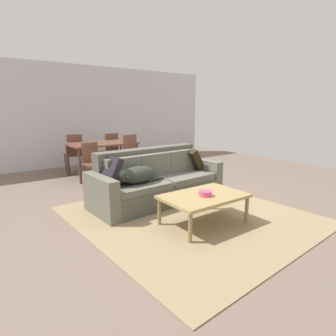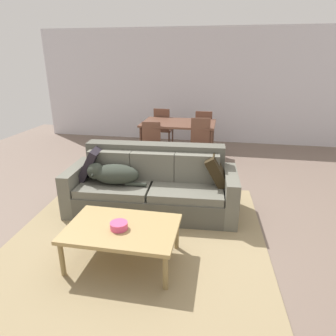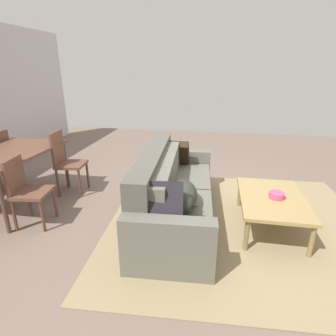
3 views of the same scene
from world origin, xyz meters
name	(u,v)px [view 1 (image 1 of 3)]	position (x,y,z in m)	size (l,w,h in m)	color
ground_plane	(171,200)	(0.00, 0.00, 0.00)	(10.00, 10.00, 0.00)	#736054
back_partition	(85,116)	(0.00, 4.00, 1.35)	(8.00, 0.12, 2.70)	silver
area_rug	(188,215)	(-0.22, -0.73, 0.01)	(2.97, 3.22, 0.01)	#94815C
couch	(156,181)	(-0.22, 0.12, 0.34)	(2.33, 1.00, 0.89)	#504F45
dog_on_left_cushion	(135,175)	(-0.73, -0.07, 0.57)	(0.81, 0.39, 0.29)	#2F352C
throw_pillow_by_left_arm	(108,171)	(-1.10, 0.11, 0.63)	(0.10, 0.46, 0.46)	black
throw_pillow_by_right_arm	(192,159)	(0.65, 0.22, 0.61)	(0.13, 0.41, 0.41)	black
coffee_table	(204,198)	(-0.25, -1.08, 0.38)	(1.12, 0.74, 0.42)	#A58953
bowl_on_coffee_table	(205,193)	(-0.27, -1.12, 0.45)	(0.18, 0.18, 0.07)	#EA4C7F
dining_table	(102,145)	(-0.21, 2.41, 0.71)	(1.48, 0.96, 0.78)	brown
dining_chair_near_left	(93,161)	(-0.67, 1.84, 0.48)	(0.45, 0.45, 0.86)	brown
dining_chair_near_right	(133,154)	(0.28, 1.85, 0.53)	(0.44, 0.44, 0.97)	brown
dining_chair_far_left	(74,152)	(-0.67, 3.03, 0.52)	(0.43, 0.43, 0.96)	brown
dining_chair_far_right	(110,149)	(0.26, 3.01, 0.51)	(0.42, 0.42, 0.93)	brown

